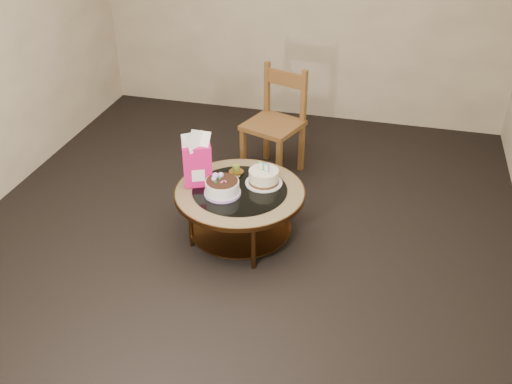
% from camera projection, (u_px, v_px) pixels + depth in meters
% --- Properties ---
extents(ground, '(5.00, 5.00, 0.00)m').
position_uv_depth(ground, '(241.00, 237.00, 4.66)').
color(ground, black).
rests_on(ground, ground).
extents(room_walls, '(4.52, 5.02, 2.61)m').
position_uv_depth(room_walls, '(237.00, 53.00, 3.83)').
color(room_walls, beige).
rests_on(room_walls, ground).
extents(coffee_table, '(1.02, 1.02, 0.46)m').
position_uv_depth(coffee_table, '(240.00, 198.00, 4.45)').
color(coffee_table, brown).
rests_on(coffee_table, ground).
extents(decorated_cake, '(0.28, 0.28, 0.16)m').
position_uv_depth(decorated_cake, '(222.00, 188.00, 4.33)').
color(decorated_cake, '#B298D7').
rests_on(decorated_cake, coffee_table).
extents(cream_cake, '(0.29, 0.29, 0.19)m').
position_uv_depth(cream_cake, '(264.00, 177.00, 4.46)').
color(cream_cake, silver).
rests_on(cream_cake, coffee_table).
extents(gift_bag, '(0.25, 0.22, 0.44)m').
position_uv_depth(gift_bag, '(197.00, 160.00, 4.37)').
color(gift_bag, '#D41361').
rests_on(gift_bag, coffee_table).
extents(pillar_candle, '(0.12, 0.12, 0.09)m').
position_uv_depth(pillar_candle, '(236.00, 170.00, 4.61)').
color(pillar_candle, '#EAD260').
rests_on(pillar_candle, coffee_table).
extents(dining_chair, '(0.60, 0.60, 1.02)m').
position_uv_depth(dining_chair, '(276.00, 122.00, 5.30)').
color(dining_chair, brown).
rests_on(dining_chair, ground).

